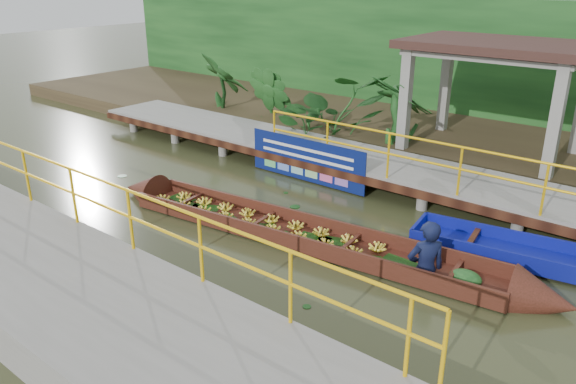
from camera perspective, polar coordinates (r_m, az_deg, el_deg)
The scene contains 10 objects.
ground at distance 11.90m, azimuth -5.62°, elevation -2.16°, with size 80.00×80.00×0.00m, color #2B3118.
land_strip at distance 17.64m, azimuth 11.67°, elevation 6.19°, with size 30.00×8.00×0.45m, color #312618.
far_dock at distance 14.20m, azimuth 4.06°, elevation 3.92°, with size 16.00×2.06×1.66m.
near_dock at distance 8.79m, azimuth -20.47°, elevation -10.47°, with size 18.00×2.40×1.73m.
pavilion at distance 14.90m, azimuth 20.65°, elevation 12.71°, with size 4.40×3.00×3.00m.
foliage_backdrop at distance 19.51m, azimuth 15.60°, elevation 12.64°, with size 30.00×0.80×4.00m, color #123A16.
vendor_boat at distance 10.36m, azimuth 3.37°, elevation -4.16°, with size 9.48×1.99×2.23m.
moored_blue_boat at distance 10.63m, azimuth 25.33°, elevation -6.41°, with size 3.66×1.44×0.85m.
blue_banner at distance 13.42m, azimuth 1.88°, elevation 3.26°, with size 3.29×0.04×1.03m.
tropical_plants at distance 15.23m, azimuth 9.93°, elevation 8.40°, with size 14.49×1.49×1.87m.
Camera 1 is at (7.72, -7.70, 4.76)m, focal length 35.00 mm.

